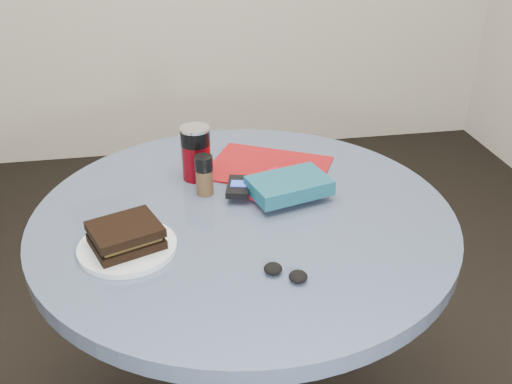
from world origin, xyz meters
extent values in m
cylinder|color=black|center=(0.00, 0.00, 0.37)|extent=(0.11, 0.11, 0.68)
cylinder|color=#3F4D68|center=(0.00, 0.00, 0.73)|extent=(1.00, 1.00, 0.04)
cylinder|color=white|center=(-0.27, -0.11, 0.76)|extent=(0.24, 0.24, 0.01)
cube|color=black|center=(-0.27, -0.12, 0.77)|extent=(0.17, 0.16, 0.02)
cube|color=#3A2F16|center=(-0.27, -0.12, 0.79)|extent=(0.15, 0.14, 0.01)
cube|color=black|center=(-0.27, -0.12, 0.80)|extent=(0.17, 0.16, 0.02)
cylinder|color=#64050D|center=(-0.09, 0.19, 0.80)|extent=(0.10, 0.10, 0.10)
cylinder|color=black|center=(-0.09, 0.19, 0.87)|extent=(0.10, 0.10, 0.04)
cylinder|color=silver|center=(-0.09, 0.19, 0.89)|extent=(0.10, 0.10, 0.01)
cylinder|color=#4E3621|center=(-0.08, 0.10, 0.78)|extent=(0.05, 0.05, 0.07)
cylinder|color=black|center=(-0.08, 0.10, 0.83)|extent=(0.06, 0.06, 0.04)
cube|color=maroon|center=(0.10, 0.21, 0.75)|extent=(0.39, 0.35, 0.01)
cube|color=#B40E23|center=(0.08, 0.10, 0.76)|extent=(0.19, 0.18, 0.01)
cube|color=navy|center=(0.12, 0.04, 0.79)|extent=(0.22, 0.17, 0.04)
cube|color=black|center=(0.00, 0.07, 0.78)|extent=(0.08, 0.11, 0.02)
cube|color=#243EB8|center=(0.00, 0.07, 0.79)|extent=(0.04, 0.04, 0.00)
ellipsoid|color=black|center=(0.02, -0.25, 0.76)|extent=(0.05, 0.05, 0.02)
ellipsoid|color=black|center=(0.07, -0.28, 0.76)|extent=(0.05, 0.05, 0.02)
camera|label=1|loc=(-0.17, -1.15, 1.45)|focal=40.00mm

